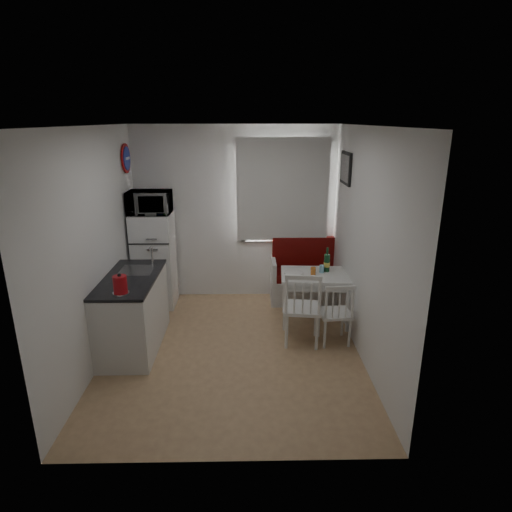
# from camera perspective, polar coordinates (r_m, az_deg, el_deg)

# --- Properties ---
(floor) EXTENTS (3.00, 3.50, 0.02)m
(floor) POSITION_cam_1_polar(r_m,az_deg,el_deg) (5.29, -3.08, -12.49)
(floor) COLOR #A78059
(floor) RESTS_ON ground
(ceiling) EXTENTS (3.00, 3.50, 0.02)m
(ceiling) POSITION_cam_1_polar(r_m,az_deg,el_deg) (4.57, -3.65, 16.96)
(ceiling) COLOR white
(ceiling) RESTS_ON wall_back
(wall_back) EXTENTS (3.00, 0.02, 2.60)m
(wall_back) POSITION_cam_1_polar(r_m,az_deg,el_deg) (6.46, -2.77, 5.59)
(wall_back) COLOR white
(wall_back) RESTS_ON floor
(wall_front) EXTENTS (3.00, 0.02, 2.60)m
(wall_front) POSITION_cam_1_polar(r_m,az_deg,el_deg) (3.13, -4.52, -8.11)
(wall_front) COLOR white
(wall_front) RESTS_ON floor
(wall_left) EXTENTS (0.02, 3.50, 2.60)m
(wall_left) POSITION_cam_1_polar(r_m,az_deg,el_deg) (5.05, -20.60, 0.97)
(wall_left) COLOR white
(wall_left) RESTS_ON floor
(wall_right) EXTENTS (0.02, 3.50, 2.60)m
(wall_right) POSITION_cam_1_polar(r_m,az_deg,el_deg) (4.94, 14.33, 1.19)
(wall_right) COLOR white
(wall_right) RESTS_ON floor
(window) EXTENTS (1.22, 0.06, 1.47)m
(window) POSITION_cam_1_polar(r_m,az_deg,el_deg) (6.39, 3.53, 8.41)
(window) COLOR silver
(window) RESTS_ON wall_back
(curtain) EXTENTS (1.35, 0.02, 1.50)m
(curtain) POSITION_cam_1_polar(r_m,az_deg,el_deg) (6.31, 3.59, 8.75)
(curtain) COLOR white
(curtain) RESTS_ON wall_back
(kitchen_counter) EXTENTS (0.62, 1.32, 1.16)m
(kitchen_counter) POSITION_cam_1_polar(r_m,az_deg,el_deg) (5.39, -16.06, -7.13)
(kitchen_counter) COLOR silver
(kitchen_counter) RESTS_ON floor
(wall_sign) EXTENTS (0.03, 0.40, 0.40)m
(wall_sign) POSITION_cam_1_polar(r_m,az_deg,el_deg) (6.26, -16.88, 12.35)
(wall_sign) COLOR #192E98
(wall_sign) RESTS_ON wall_left
(picture_frame) EXTENTS (0.04, 0.52, 0.42)m
(picture_frame) POSITION_cam_1_polar(r_m,az_deg,el_deg) (5.84, 11.86, 11.39)
(picture_frame) COLOR black
(picture_frame) RESTS_ON wall_right
(bench) EXTENTS (1.34, 0.51, 0.96)m
(bench) POSITION_cam_1_polar(r_m,az_deg,el_deg) (6.59, 7.79, -3.24)
(bench) COLOR silver
(bench) RESTS_ON floor
(dining_table) EXTENTS (0.97, 0.71, 0.70)m
(dining_table) POSITION_cam_1_polar(r_m,az_deg,el_deg) (5.78, 7.99, -3.09)
(dining_table) COLOR silver
(dining_table) RESTS_ON floor
(chair_left) EXTENTS (0.50, 0.48, 0.51)m
(chair_left) POSITION_cam_1_polar(r_m,az_deg,el_deg) (5.15, 6.35, -6.06)
(chair_left) COLOR silver
(chair_left) RESTS_ON floor
(chair_right) EXTENTS (0.41, 0.40, 0.43)m
(chair_right) POSITION_cam_1_polar(r_m,az_deg,el_deg) (5.26, 10.69, -6.81)
(chair_right) COLOR silver
(chair_right) RESTS_ON floor
(fridge) EXTENTS (0.56, 0.56, 1.40)m
(fridge) POSITION_cam_1_polar(r_m,az_deg,el_deg) (6.43, -13.36, -0.51)
(fridge) COLOR white
(fridge) RESTS_ON floor
(microwave) EXTENTS (0.59, 0.40, 0.32)m
(microwave) POSITION_cam_1_polar(r_m,az_deg,el_deg) (6.17, -14.02, 6.94)
(microwave) COLOR white
(microwave) RESTS_ON fridge
(kettle) EXTENTS (0.17, 0.17, 0.23)m
(kettle) POSITION_cam_1_polar(r_m,az_deg,el_deg) (4.69, -17.66, -3.67)
(kettle) COLOR #A70D14
(kettle) RESTS_ON kitchen_counter
(wine_bottle) EXTENTS (0.08, 0.08, 0.33)m
(wine_bottle) POSITION_cam_1_polar(r_m,az_deg,el_deg) (5.82, 9.45, -0.46)
(wine_bottle) COLOR #133D1F
(wine_bottle) RESTS_ON dining_table
(drinking_glass_orange) EXTENTS (0.07, 0.07, 0.11)m
(drinking_glass_orange) POSITION_cam_1_polar(r_m,az_deg,el_deg) (5.68, 7.63, -2.03)
(drinking_glass_orange) COLOR orange
(drinking_glass_orange) RESTS_ON dining_table
(drinking_glass_blue) EXTENTS (0.06, 0.06, 0.10)m
(drinking_glass_blue) POSITION_cam_1_polar(r_m,az_deg,el_deg) (5.80, 8.76, -1.70)
(drinking_glass_blue) COLOR #7EBBD7
(drinking_glass_blue) RESTS_ON dining_table
(plate) EXTENTS (0.26, 0.26, 0.02)m
(plate) POSITION_cam_1_polar(r_m,az_deg,el_deg) (5.73, 5.04, -2.24)
(plate) COLOR white
(plate) RESTS_ON dining_table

